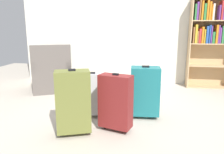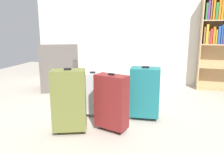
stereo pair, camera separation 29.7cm
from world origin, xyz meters
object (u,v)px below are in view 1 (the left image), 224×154
(mug, at_px, (84,89))
(suitcase_olive, at_px, (73,101))
(armchair, at_px, (52,74))
(bookshelf, at_px, (212,35))
(suitcase_teal, at_px, (145,91))
(suitcase_dark_red, at_px, (116,101))
(suitcase_silver, at_px, (93,94))

(mug, height_order, suitcase_olive, suitcase_olive)
(armchair, height_order, mug, armchair)
(bookshelf, xyz_separation_m, suitcase_teal, (-1.26, -1.81, -0.68))
(armchair, bearing_deg, suitcase_olive, -58.80)
(bookshelf, distance_m, suitcase_olive, 3.25)
(armchair, height_order, suitcase_dark_red, armchair)
(mug, bearing_deg, suitcase_teal, -42.51)
(suitcase_olive, bearing_deg, suitcase_silver, 81.34)
(suitcase_olive, bearing_deg, suitcase_dark_red, 21.27)
(suitcase_silver, bearing_deg, mug, 112.53)
(suitcase_silver, xyz_separation_m, suitcase_olive, (-0.08, -0.56, 0.07))
(suitcase_dark_red, distance_m, suitcase_olive, 0.49)
(bookshelf, height_order, suitcase_dark_red, bookshelf)
(mug, xyz_separation_m, suitcase_dark_red, (0.86, -1.56, 0.31))
(mug, xyz_separation_m, suitcase_silver, (0.49, -1.18, 0.28))
(armchair, height_order, suitcase_olive, armchair)
(suitcase_dark_red, xyz_separation_m, suitcase_olive, (-0.45, -0.18, 0.03))
(bookshelf, relative_size, suitcase_teal, 2.47)
(bookshelf, relative_size, suitcase_dark_red, 2.53)
(suitcase_silver, distance_m, suitcase_olive, 0.57)
(suitcase_dark_red, height_order, suitcase_silver, suitcase_dark_red)
(suitcase_dark_red, relative_size, suitcase_olive, 0.91)
(armchair, bearing_deg, mug, 3.69)
(mug, height_order, suitcase_silver, suitcase_silver)
(suitcase_olive, height_order, suitcase_teal, suitcase_olive)
(suitcase_dark_red, bearing_deg, suitcase_silver, 134.13)
(suitcase_teal, bearing_deg, bookshelf, 55.19)
(suitcase_olive, bearing_deg, armchair, 121.20)
(armchair, relative_size, suitcase_olive, 1.22)
(armchair, bearing_deg, bookshelf, 13.92)
(bookshelf, bearing_deg, suitcase_olive, -129.72)
(mug, height_order, suitcase_dark_red, suitcase_dark_red)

